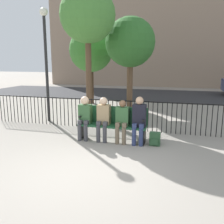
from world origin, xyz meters
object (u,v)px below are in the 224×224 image
Objects in this scene: seated_person_2 at (122,119)px; seated_person_3 at (139,118)px; park_bench at (113,122)px; tree_2 at (88,16)px; lamp_post at (46,49)px; tree_1 at (91,50)px; backpack at (155,139)px; seated_person_0 at (85,115)px; tree_0 at (130,43)px; seated_person_1 at (103,117)px.

seated_person_3 is at bearing 0.81° from seated_person_2.
seated_person_2 reaches higher than park_bench.
seated_person_2 is 0.23× the size of tree_2.
tree_2 is at bearing 46.10° from lamp_post.
backpack is at bearing -56.24° from tree_1.
backpack is (0.87, -0.03, -0.46)m from seated_person_2.
seated_person_0 is 0.96× the size of seated_person_3.
lamp_post is at bearing 141.14° from seated_person_0.
seated_person_3 is (1.51, 0.00, 0.01)m from seated_person_0.
tree_0 reaches higher than park_bench.
park_bench is at bearing 172.19° from backpack.
tree_2 reaches higher than backpack.
tree_1 is (-1.92, 5.74, 1.97)m from seated_person_0.
seated_person_0 is 4.81m from tree_0.
seated_person_1 is at bearing 179.61° from seated_person_2.
seated_person_2 is (0.29, -0.13, 0.13)m from park_bench.
park_bench is at bearing -28.48° from lamp_post.
seated_person_3 is 3.59× the size of backpack.
lamp_post is (-2.84, 1.54, 2.06)m from park_bench.
lamp_post reaches higher than seated_person_3.
seated_person_0 is at bearing 179.98° from seated_person_1.
seated_person_1 is 0.97m from seated_person_3.
seated_person_2 is 0.30× the size of tree_1.
park_bench is 5.37× the size of backpack.
seated_person_1 is at bearing -62.33° from tree_2.
tree_2 reaches higher than seated_person_1.
park_bench is at bearing 170.21° from seated_person_3.
seated_person_2 is at bearing -80.78° from tree_0.
backpack is at bearing -0.89° from seated_person_0.
seated_person_1 is at bearing 178.78° from backpack.
park_bench is 1.50× the size of seated_person_3.
seated_person_1 reaches higher than park_bench.
park_bench is at bearing 9.63° from seated_person_0.
seated_person_3 is at bearing -59.14° from tree_1.
tree_2 is (-1.49, 2.84, 3.09)m from seated_person_1.
tree_0 reaches higher than lamp_post.
backpack is at bearing -1.72° from seated_person_2.
tree_2 is (-2.88, 2.87, 3.59)m from backpack.
seated_person_3 is 4.85m from tree_2.
tree_1 is at bearing 120.86° from seated_person_3.
tree_1 reaches higher than seated_person_0.
tree_1 is at bearing 108.50° from seated_person_0.
lamp_post is (-1.12, -1.17, -1.20)m from tree_2.
tree_1 is (-2.98, 5.74, 2.02)m from seated_person_2.
park_bench is 0.35m from seated_person_2.
park_bench is at bearing -84.48° from tree_0.
lamp_post reaches higher than tree_1.
tree_1 reaches higher than seated_person_1.
tree_0 is (-0.69, 4.27, 2.24)m from seated_person_2.
seated_person_2 is at bearing -24.51° from park_bench.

